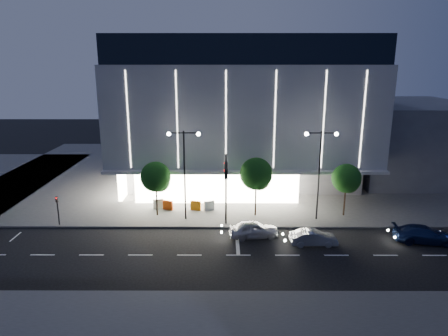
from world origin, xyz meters
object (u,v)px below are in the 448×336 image
barrier_d (209,206)px  car_second (313,238)px  street_lamp_east (320,162)px  street_lamp_west (184,162)px  tree_left (156,178)px  tree_mid (256,176)px  barrier_c (196,205)px  barrier_b (158,204)px  tree_right (346,180)px  car_third (424,234)px  car_lead (254,229)px  ped_signal_far (58,207)px  barrier_a (168,205)px  traffic_mast (226,179)px

barrier_d → car_second: bearing=-62.3°
street_lamp_east → barrier_d: 12.24m
street_lamp_west → tree_left: bearing=161.1°
tree_mid → car_second: (4.47, -6.60, -3.67)m
street_lamp_west → barrier_c: street_lamp_west is taller
barrier_b → street_lamp_east: bearing=-29.8°
street_lamp_west → barrier_d: 6.25m
street_lamp_east → tree_right: bearing=18.6°
car_third → car_lead: bearing=93.8°
tree_mid → ped_signal_far: bearing=-172.4°
street_lamp_west → tree_right: (16.03, 1.02, -2.07)m
car_lead → barrier_a: size_ratio=4.04×
barrier_c → barrier_d: size_ratio=1.00×
tree_left → barrier_c: size_ratio=5.20×
tree_right → barrier_c: bearing=174.6°
ped_signal_far → tree_mid: (19.03, 2.52, 2.45)m
ped_signal_far → barrier_d: ped_signal_far is taller
tree_right → barrier_d: size_ratio=5.01×
street_lamp_west → car_second: 13.84m
street_lamp_east → ped_signal_far: 25.37m
tree_right → barrier_b: bearing=174.1°
barrier_d → ped_signal_far: bearing=173.9°
ped_signal_far → car_second: size_ratio=0.75×
tree_mid → barrier_d: 6.20m
tree_mid → street_lamp_east: bearing=-9.7°
tree_mid → barrier_c: size_ratio=5.59×
car_third → barrier_b: 25.71m
tree_left → car_lead: bearing=-28.1°
tree_mid → car_second: tree_mid is taller
traffic_mast → tree_mid: (3.03, 3.68, -0.69)m
car_second → barrier_a: (-13.62, 8.13, -0.01)m
ped_signal_far → tree_left: (9.03, 2.52, 2.15)m
tree_left → car_second: bearing=-24.5°
barrier_a → car_lead: bearing=-13.6°
street_lamp_west → tree_right: size_ratio=1.63×
ped_signal_far → car_lead: (18.51, -2.55, -1.13)m
tree_left → barrier_c: tree_left is taller
car_third → barrier_c: 21.73m
tree_right → barrier_b: size_ratio=5.01×
car_second → barrier_d: size_ratio=3.65×
traffic_mast → tree_right: traffic_mast is taller
street_lamp_west → barrier_a: 6.26m
street_lamp_east → ped_signal_far: size_ratio=3.00×
car_third → barrier_c: car_third is taller
tree_left → tree_mid: bearing=0.0°
street_lamp_west → car_lead: street_lamp_west is taller
ped_signal_far → tree_mid: bearing=7.6°
street_lamp_east → car_lead: street_lamp_east is taller
tree_right → car_lead: tree_right is taller
traffic_mast → barrier_b: (-7.21, 5.65, -4.38)m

